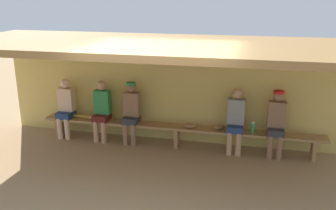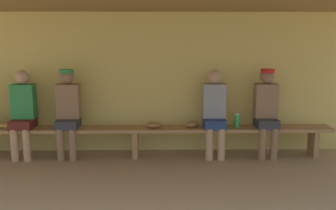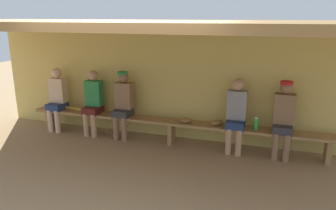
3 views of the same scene
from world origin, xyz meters
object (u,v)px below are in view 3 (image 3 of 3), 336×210
object	(u,v)px
player_shirtless_tan	(57,97)
baseball_bat	(79,109)
baseball_glove_dark_brown	(217,122)
player_rightmost	(123,102)
bench	(172,124)
player_in_white	(93,100)
player_in_blue	(283,116)
baseball_glove_tan	(185,120)
player_middle	(236,113)
water_bottle_blue	(256,124)

from	to	relation	value
player_shirtless_tan	baseball_bat	bearing A→B (deg)	-0.35
baseball_glove_dark_brown	player_rightmost	bearing A→B (deg)	145.08
bench	player_in_white	world-z (taller)	player_in_white
baseball_glove_dark_brown	player_in_blue	bearing A→B (deg)	-36.36
baseball_glove_tan	bench	bearing A→B (deg)	-9.56
player_in_blue	baseball_glove_dark_brown	world-z (taller)	player_in_blue
player_shirtless_tan	baseball_bat	world-z (taller)	player_shirtless_tan
player_middle	bench	bearing A→B (deg)	-179.85
player_shirtless_tan	water_bottle_blue	distance (m)	4.12
player_middle	baseball_glove_tan	world-z (taller)	player_middle
player_in_white	water_bottle_blue	size ratio (longest dim) A/B	6.29
water_bottle_blue	baseball_glove_tan	distance (m)	1.28
bench	water_bottle_blue	distance (m)	1.57
bench	player_middle	xyz separation A→B (m)	(1.21, 0.00, 0.34)
player_in_blue	baseball_glove_dark_brown	distance (m)	1.15
baseball_glove_dark_brown	baseball_bat	world-z (taller)	baseball_glove_dark_brown
player_middle	baseball_bat	size ratio (longest dim) A/B	1.53
player_rightmost	baseball_bat	size ratio (longest dim) A/B	1.54
water_bottle_blue	baseball_bat	bearing A→B (deg)	-179.86
player_in_blue	player_rightmost	world-z (taller)	same
player_in_white	baseball_bat	world-z (taller)	player_in_white
player_in_white	player_shirtless_tan	xyz separation A→B (m)	(-0.87, 0.00, 0.00)
player_in_blue	baseball_glove_tan	size ratio (longest dim) A/B	5.60
player_in_blue	player_shirtless_tan	xyz separation A→B (m)	(-4.56, -0.00, -0.02)
water_bottle_blue	player_shirtless_tan	bearing A→B (deg)	-179.92
player_shirtless_tan	player_in_white	bearing A→B (deg)	0.00
player_middle	baseball_glove_tan	distance (m)	0.95
player_in_blue	baseball_glove_dark_brown	size ratio (longest dim) A/B	5.60
water_bottle_blue	baseball_glove_dark_brown	world-z (taller)	water_bottle_blue
water_bottle_blue	player_rightmost	bearing A→B (deg)	-179.89
bench	player_rightmost	distance (m)	1.07
bench	baseball_bat	bearing A→B (deg)	-180.00
player_middle	baseball_glove_tan	size ratio (longest dim) A/B	5.56
bench	baseball_bat	size ratio (longest dim) A/B	6.86
baseball_bat	player_in_white	bearing A→B (deg)	10.03
player_rightmost	baseball_glove_dark_brown	world-z (taller)	player_rightmost
player_rightmost	player_shirtless_tan	distance (m)	1.55
player_middle	water_bottle_blue	size ratio (longest dim) A/B	6.29
bench	water_bottle_blue	world-z (taller)	water_bottle_blue
bench	player_shirtless_tan	xyz separation A→B (m)	(-2.56, 0.00, 0.34)
water_bottle_blue	baseball_bat	xyz separation A→B (m)	(-3.61, -0.01, -0.07)
player_in_blue	baseball_bat	size ratio (longest dim) A/B	1.54
baseball_glove_tan	baseball_bat	size ratio (longest dim) A/B	0.27
player_in_blue	baseball_glove_tan	xyz separation A→B (m)	(-1.72, -0.03, -0.24)
player_middle	baseball_glove_dark_brown	world-z (taller)	player_middle
player_in_blue	player_shirtless_tan	distance (m)	4.56
player_shirtless_tan	baseball_glove_dark_brown	distance (m)	3.44
player_in_blue	player_rightmost	xyz separation A→B (m)	(-3.01, 0.00, 0.00)
bench	water_bottle_blue	size ratio (longest dim) A/B	28.25
player_shirtless_tan	water_bottle_blue	size ratio (longest dim) A/B	6.29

